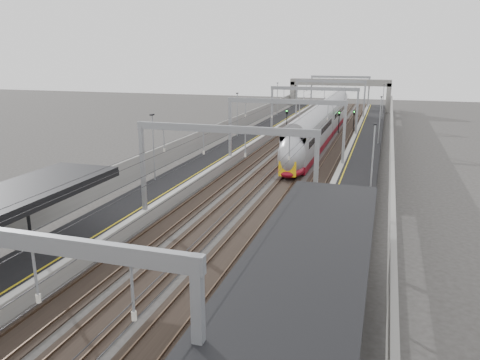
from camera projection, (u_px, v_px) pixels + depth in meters
The scene contains 12 objects.
platform_left at pixel (225, 154), 56.71m from camera, with size 4.00×120.00×1.00m, color black.
platform_right at pixel (360, 163), 52.10m from camera, with size 4.00×120.00×1.00m, color black.
tracks at pixel (290, 162), 54.52m from camera, with size 11.40×140.00×0.20m.
overhead_line at pixel (301, 104), 59.03m from camera, with size 13.00×140.00×6.60m.
canopy_right at pixel (275, 337), 12.18m from camera, with size 4.40×30.00×4.24m.
overbridge at pixel (340, 86), 103.83m from camera, with size 22.00×2.20×6.90m.
wall_left at pixel (200, 144), 57.35m from camera, with size 0.30×120.00×3.20m, color gray.
wall_right at pixel (391, 155), 50.89m from camera, with size 0.30×120.00×3.20m, color gray.
train at pixel (321, 127), 67.23m from camera, with size 2.77×50.51×4.38m.
signal_green at pixel (287, 116), 76.62m from camera, with size 0.32×0.32×3.48m.
signal_red_near at pixel (339, 118), 74.52m from camera, with size 0.32×0.32×3.48m.
signal_red_far at pixel (354, 117), 75.51m from camera, with size 0.32×0.32×3.48m.
Camera 1 is at (10.36, -7.49, 12.22)m, focal length 35.00 mm.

